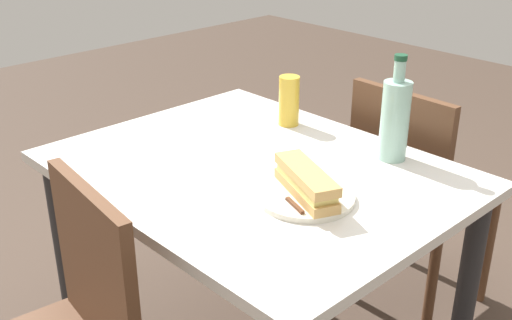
{
  "coord_description": "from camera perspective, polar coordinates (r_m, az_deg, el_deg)",
  "views": [
    {
      "loc": [
        -1.14,
        1.08,
        1.47
      ],
      "look_at": [
        0.0,
        0.0,
        0.76
      ],
      "focal_mm": 44.23,
      "sensor_mm": 36.0,
      "label": 1
    }
  ],
  "objects": [
    {
      "name": "chair_near",
      "position": [
        2.22,
        13.88,
        -2.49
      ],
      "size": [
        0.41,
        0.41,
        0.86
      ],
      "color": "brown",
      "rests_on": "ground"
    },
    {
      "name": "water_bottle",
      "position": [
        1.78,
        12.46,
        3.7
      ],
      "size": [
        0.08,
        0.08,
        0.3
      ],
      "color": "#99C6B7",
      "rests_on": "dining_table"
    },
    {
      "name": "baguette_sandwich_near",
      "position": [
        1.55,
        4.57,
        -1.99
      ],
      "size": [
        0.25,
        0.16,
        0.07
      ],
      "color": "tan",
      "rests_on": "plate_near"
    },
    {
      "name": "beer_glass",
      "position": [
        2.01,
        3.0,
        5.37
      ],
      "size": [
        0.07,
        0.07,
        0.16
      ],
      "primitive_type": "cylinder",
      "color": "gold",
      "rests_on": "dining_table"
    },
    {
      "name": "knife_near",
      "position": [
        1.53,
        2.87,
        -3.52
      ],
      "size": [
        0.17,
        0.07,
        0.01
      ],
      "color": "silver",
      "rests_on": "plate_near"
    },
    {
      "name": "dining_table",
      "position": [
        1.79,
        -0.0,
        -3.89
      ],
      "size": [
        1.09,
        0.85,
        0.74
      ],
      "color": "silver",
      "rests_on": "ground"
    },
    {
      "name": "plate_near",
      "position": [
        1.57,
        4.52,
        -3.35
      ],
      "size": [
        0.24,
        0.24,
        0.01
      ],
      "primitive_type": "cylinder",
      "color": "silver",
      "rests_on": "dining_table"
    }
  ]
}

